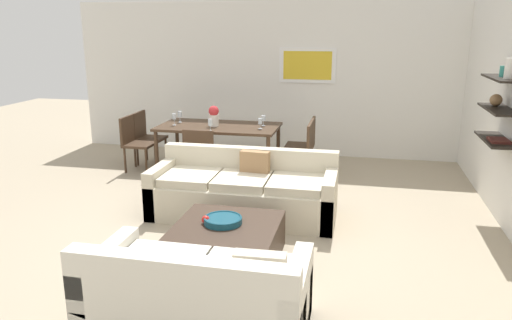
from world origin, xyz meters
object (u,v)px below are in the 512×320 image
(centerpiece_vase, at_px, (214,116))
(wine_glass_right_far, at_px, (263,119))
(coffee_table, at_px, (227,242))
(wine_glass_foot, at_px, (210,123))
(dining_chair_foot, at_px, (201,155))
(dining_chair_right_far, at_px, (305,142))
(dining_table, at_px, (219,130))
(dining_chair_left_near, at_px, (134,140))
(loveseat_white, at_px, (198,298))
(decorative_bowl, at_px, (223,220))
(dining_chair_left_far, at_px, (146,134))
(apple_on_coffee_table, at_px, (206,220))
(sofa_beige, at_px, (244,192))
(wine_glass_right_near, at_px, (260,122))
(dining_chair_right_near, at_px, (302,148))
(wine_glass_left_far, at_px, (180,115))
(wine_glass_left_near, at_px, (174,117))

(centerpiece_vase, bearing_deg, wine_glass_right_far, 13.43)
(coffee_table, relative_size, wine_glass_foot, 5.56)
(dining_chair_foot, height_order, dining_chair_right_far, same)
(dining_table, xyz_separation_m, dining_chair_left_near, (-1.35, -0.23, -0.18))
(dining_chair_right_far, bearing_deg, loveseat_white, -93.59)
(loveseat_white, height_order, decorative_bowl, loveseat_white)
(dining_chair_left_far, height_order, centerpiece_vase, centerpiece_vase)
(apple_on_coffee_table, bearing_deg, loveseat_white, -75.06)
(sofa_beige, height_order, centerpiece_vase, centerpiece_vase)
(dining_chair_left_far, bearing_deg, apple_on_coffee_table, -57.28)
(loveseat_white, distance_m, wine_glass_right_near, 4.16)
(sofa_beige, height_order, wine_glass_right_near, wine_glass_right_near)
(dining_chair_right_near, distance_m, wine_glass_right_near, 0.75)
(sofa_beige, xyz_separation_m, dining_chair_foot, (-0.84, 0.88, 0.21))
(dining_chair_left_near, relative_size, wine_glass_right_far, 5.38)
(dining_chair_left_far, xyz_separation_m, wine_glass_right_far, (2.04, -0.10, 0.36))
(loveseat_white, xyz_separation_m, wine_glass_left_far, (-1.76, 4.35, 0.59))
(loveseat_white, height_order, dining_chair_left_far, dining_chair_left_far)
(apple_on_coffee_table, height_order, wine_glass_right_near, wine_glass_right_near)
(coffee_table, bearing_deg, wine_glass_right_far, 94.78)
(loveseat_white, xyz_separation_m, wine_glass_left_near, (-1.76, 4.10, 0.59))
(dining_chair_foot, bearing_deg, sofa_beige, -46.35)
(wine_glass_foot, relative_size, centerpiece_vase, 0.57)
(dining_chair_right_near, distance_m, wine_glass_left_far, 2.10)
(sofa_beige, height_order, dining_chair_left_near, dining_chair_left_near)
(coffee_table, height_order, dining_table, dining_table)
(dining_table, bearing_deg, sofa_beige, -64.92)
(dining_chair_left_near, bearing_deg, centerpiece_vase, 7.56)
(sofa_beige, xyz_separation_m, dining_table, (-0.84, 1.78, 0.39))
(coffee_table, xyz_separation_m, wine_glass_left_far, (-1.65, 3.14, 0.69))
(sofa_beige, bearing_deg, dining_chair_left_near, 144.44)
(dining_chair_right_near, bearing_deg, sofa_beige, -108.12)
(dining_chair_foot, height_order, wine_glass_left_near, wine_glass_left_near)
(sofa_beige, relative_size, wine_glass_foot, 12.21)
(wine_glass_left_far, bearing_deg, wine_glass_left_near, -90.00)
(wine_glass_left_far, bearing_deg, dining_chair_foot, -56.19)
(sofa_beige, xyz_separation_m, dining_chair_left_near, (-2.18, 1.56, 0.21))
(centerpiece_vase, bearing_deg, wine_glass_left_near, -173.78)
(wine_glass_right_far, height_order, wine_glass_left_near, wine_glass_left_near)
(sofa_beige, relative_size, decorative_bowl, 5.87)
(sofa_beige, distance_m, wine_glass_left_near, 2.33)
(dining_chair_left_far, relative_size, centerpiece_vase, 2.75)
(dining_chair_left_near, bearing_deg, dining_chair_right_near, 0.00)
(coffee_table, xyz_separation_m, decorative_bowl, (-0.04, 0.02, 0.23))
(dining_chair_foot, bearing_deg, wine_glass_right_far, 56.19)
(dining_chair_right_near, bearing_deg, wine_glass_right_far, 151.78)
(dining_chair_left_far, distance_m, centerpiece_vase, 1.38)
(dining_table, bearing_deg, wine_glass_right_near, -10.18)
(dining_chair_left_near, xyz_separation_m, wine_glass_foot, (1.35, -0.22, 0.37))
(dining_chair_left_near, relative_size, dining_chair_left_far, 1.00)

